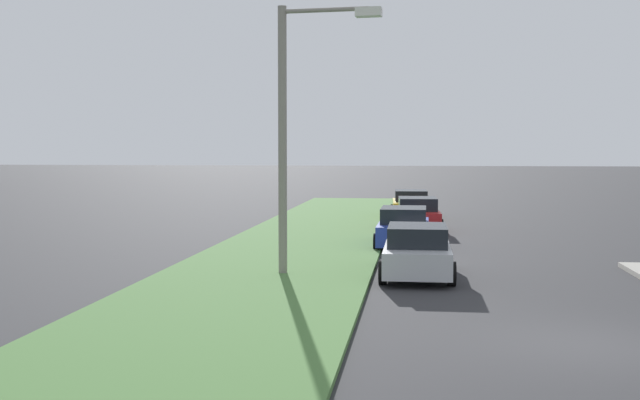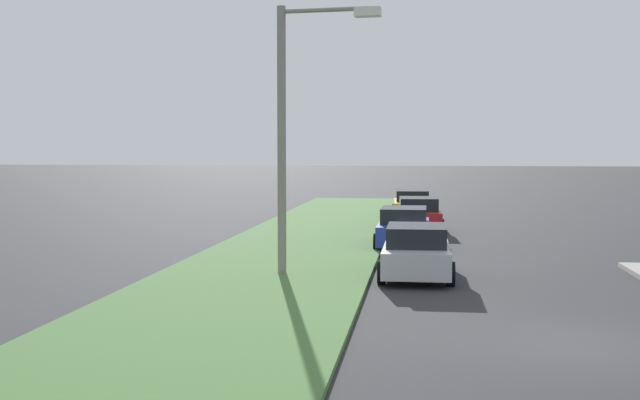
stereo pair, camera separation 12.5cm
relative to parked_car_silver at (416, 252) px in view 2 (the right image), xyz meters
name	(u,v)px [view 2 (the right image)]	position (x,y,z in m)	size (l,w,h in m)	color
ground	(589,346)	(-7.29, -3.18, -0.72)	(300.00, 300.00, 0.00)	#2D2D30
grass_median	(284,259)	(2.71, 4.24, -0.66)	(60.00, 6.00, 0.12)	#477238
parked_car_silver	(416,252)	(0.00, 0.00, 0.00)	(4.30, 2.02, 1.47)	#B2B5BA
parked_car_blue	(404,228)	(6.61, 0.49, 0.00)	(4.32, 2.05, 1.47)	#23389E
parked_car_red	(418,214)	(12.46, 0.01, 0.00)	(4.39, 2.19, 1.47)	red
parked_car_yellow	(412,205)	(18.42, 0.35, 0.00)	(4.37, 2.15, 1.47)	gold
streetlight	(294,120)	(-0.44, 3.39, 3.67)	(0.53, 2.88, 7.50)	gray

